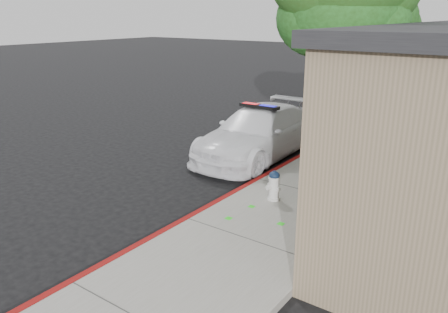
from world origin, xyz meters
TOP-DOWN VIEW (x-y plane):
  - ground at (0.00, 0.00)m, footprint 120.00×120.00m
  - sidewalk at (1.60, 3.00)m, footprint 3.20×60.00m
  - red_curb at (0.06, 3.00)m, footprint 0.14×60.00m
  - police_car at (-1.23, 5.13)m, footprint 2.31×5.55m
  - fire_hydrant at (1.11, 2.02)m, footprint 0.42×0.37m
  - street_tree_near at (1.34, 4.87)m, footprint 3.37×3.11m
  - street_tree_far at (0.74, 9.80)m, footprint 2.86×2.92m

SIDE VIEW (x-z plane):
  - ground at x=0.00m, z-range 0.00..0.00m
  - sidewalk at x=1.60m, z-range 0.00..0.15m
  - red_curb at x=0.06m, z-range 0.00..0.16m
  - fire_hydrant at x=1.11m, z-range 0.15..0.89m
  - police_car at x=-1.23m, z-range -0.06..1.67m
  - street_tree_far at x=0.74m, z-range 1.49..6.82m
  - street_tree_near at x=1.34m, z-range 1.55..7.25m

